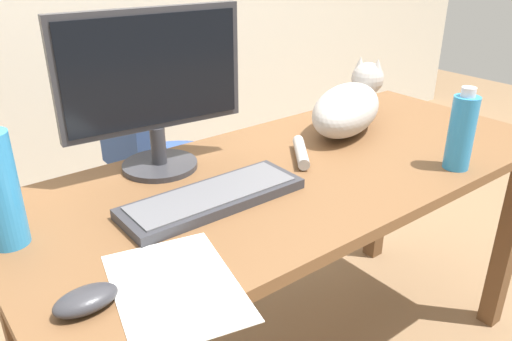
% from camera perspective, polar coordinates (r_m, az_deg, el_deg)
% --- Properties ---
extents(desk, '(1.57, 0.67, 0.73)m').
position_cam_1_polar(desk, '(1.42, 4.91, -3.33)').
color(desk, brown).
rests_on(desk, ground_plane).
extents(office_chair, '(0.48, 0.48, 0.90)m').
position_cam_1_polar(office_chair, '(2.01, -10.29, -2.36)').
color(office_chair, black).
rests_on(office_chair, ground_plane).
extents(monitor, '(0.48, 0.20, 0.42)m').
position_cam_1_polar(monitor, '(1.31, -11.51, 9.36)').
color(monitor, '#333338').
rests_on(monitor, desk).
extents(keyboard, '(0.44, 0.15, 0.03)m').
position_cam_1_polar(keyboard, '(1.18, -4.86, -3.05)').
color(keyboard, '#333338').
rests_on(keyboard, desk).
extents(cat, '(0.57, 0.31, 0.20)m').
position_cam_1_polar(cat, '(1.63, 10.40, 7.19)').
color(cat, '#B2ADA8').
rests_on(cat, desk).
extents(computer_mouse, '(0.11, 0.06, 0.04)m').
position_cam_1_polar(computer_mouse, '(0.91, -18.64, -13.67)').
color(computer_mouse, '#333338').
rests_on(computer_mouse, desk).
extents(paper_sheet, '(0.27, 0.34, 0.00)m').
position_cam_1_polar(paper_sheet, '(0.93, -9.07, -12.79)').
color(paper_sheet, white).
rests_on(paper_sheet, desk).
extents(spray_bottle, '(0.07, 0.07, 0.22)m').
position_cam_1_polar(spray_bottle, '(1.43, 22.16, 4.07)').
color(spray_bottle, '#2D8CD1').
rests_on(spray_bottle, desk).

